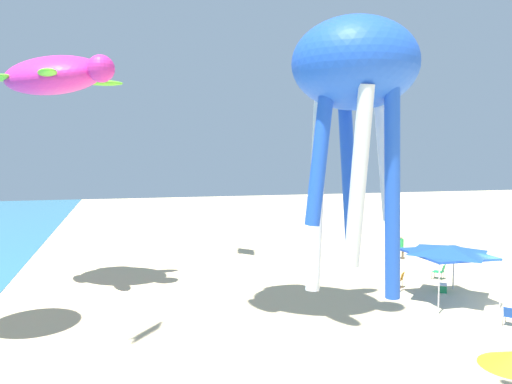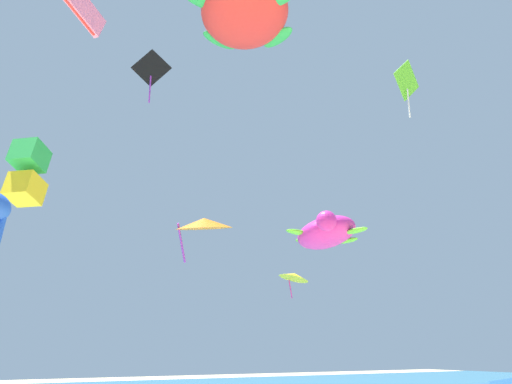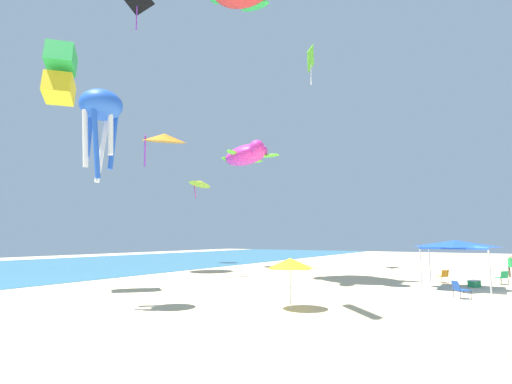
% 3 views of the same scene
% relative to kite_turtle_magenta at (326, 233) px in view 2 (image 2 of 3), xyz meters
% --- Properties ---
extents(kite_turtle_magenta, '(6.67, 6.70, 2.74)m').
position_rel_kite_turtle_magenta_xyz_m(kite_turtle_magenta, '(0.00, 0.00, 0.00)').
color(kite_turtle_magenta, '#E02D9E').
extents(kite_delta_yellow, '(3.00, 2.97, 2.23)m').
position_rel_kite_turtle_magenta_xyz_m(kite_delta_yellow, '(2.93, 8.28, -1.73)').
color(kite_delta_yellow, yellow).
extents(kite_diamond_lime, '(2.83, 0.61, 4.08)m').
position_rel_kite_turtle_magenta_xyz_m(kite_diamond_lime, '(2.77, -5.62, 9.33)').
color(kite_diamond_lime, '#66D82D').
extents(kite_box_green, '(2.20, 2.22, 3.33)m').
position_rel_kite_turtle_magenta_xyz_m(kite_box_green, '(-18.70, 0.10, 1.05)').
color(kite_box_green, green).
extents(kite_turtle_red, '(7.77, 7.79, 2.67)m').
position_rel_kite_turtle_magenta_xyz_m(kite_turtle_red, '(-9.68, -6.15, 9.88)').
color(kite_turtle_red, red).
extents(kite_delta_orange, '(5.37, 5.37, 3.16)m').
position_rel_kite_turtle_magenta_xyz_m(kite_delta_orange, '(-7.35, 3.60, 0.50)').
color(kite_delta_orange, orange).
extents(kite_diamond_black, '(2.36, 1.32, 3.80)m').
position_rel_kite_turtle_magenta_xyz_m(kite_diamond_black, '(-12.12, 1.96, 9.76)').
color(kite_diamond_black, black).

